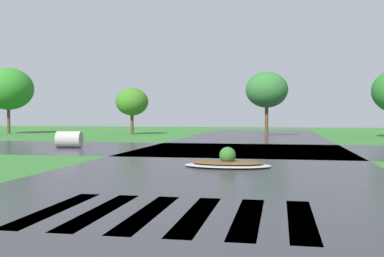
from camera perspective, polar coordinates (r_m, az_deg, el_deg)
asphalt_roadway at (r=13.90m, az=2.92°, el=-5.59°), size 10.46×80.00×0.01m
asphalt_cross_road at (r=23.24m, az=6.11°, el=-2.62°), size 90.00×9.41×0.01m
crosswalk_stripes at (r=8.40m, az=-2.47°, el=-10.47°), size 4.95×3.30×0.01m
median_island at (r=15.67m, az=4.40°, el=-4.24°), size 2.94×1.66×0.68m
drainage_pipe_stack at (r=25.43m, az=-14.91°, el=-1.31°), size 1.40×1.06×0.88m
background_treeline at (r=38.99m, az=-3.17°, el=4.64°), size 37.40×5.71×6.02m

